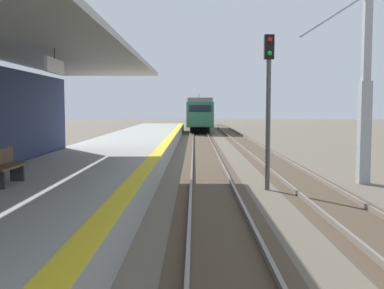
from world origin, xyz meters
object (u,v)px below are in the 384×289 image
object	(u,v)px
rail_signal_post	(268,96)
catenary_pylon_far_side	(357,85)
platform_bench	(4,165)
approaching_train	(199,113)

from	to	relation	value
rail_signal_post	catenary_pylon_far_side	bearing A→B (deg)	21.37
rail_signal_post	platform_bench	size ratio (longest dim) A/B	3.25
approaching_train	catenary_pylon_far_side	world-z (taller)	catenary_pylon_far_side
catenary_pylon_far_side	platform_bench	world-z (taller)	catenary_pylon_far_side
platform_bench	catenary_pylon_far_side	bearing A→B (deg)	28.20
catenary_pylon_far_side	rail_signal_post	bearing A→B (deg)	-158.63
rail_signal_post	platform_bench	world-z (taller)	rail_signal_post
approaching_train	rail_signal_post	world-z (taller)	rail_signal_post
approaching_train	platform_bench	world-z (taller)	approaching_train
rail_signal_post	platform_bench	distance (m)	8.54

